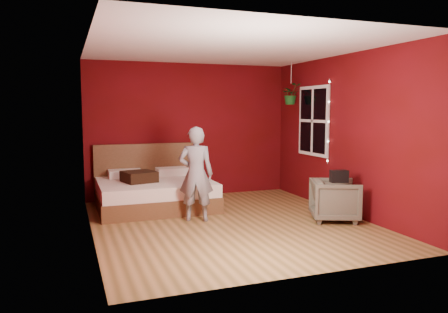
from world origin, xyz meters
TOP-DOWN VIEW (x-y plane):
  - floor at (0.00, 0.00)m, footprint 4.50×4.50m
  - room_walls at (0.00, 0.00)m, footprint 4.04×4.54m
  - window at (1.97, 0.90)m, footprint 0.05×0.97m
  - fairy_lights at (1.94, 0.38)m, footprint 0.04×0.04m
  - bed at (-0.87, 1.47)m, footprint 1.94×1.65m
  - person at (-0.44, 0.31)m, footprint 0.62×0.52m
  - armchair at (1.57, -0.41)m, footprint 0.91×0.90m
  - handbag at (1.47, -0.64)m, footprint 0.28×0.18m
  - throw_pillow at (-1.15, 1.33)m, footprint 0.61×0.61m
  - hanging_plant at (1.75, 1.37)m, footprint 0.38×0.34m

SIDE VIEW (x-z plane):
  - floor at x=0.00m, z-range 0.00..0.00m
  - bed at x=-0.87m, z-range -0.26..0.81m
  - armchair at x=1.57m, z-range 0.00..0.64m
  - throw_pillow at x=-1.15m, z-range 0.48..0.66m
  - person at x=-0.44m, z-range 0.00..1.45m
  - handbag at x=1.47m, z-range 0.64..0.82m
  - fairy_lights at x=1.94m, z-range 0.77..2.22m
  - window at x=1.97m, z-range 0.87..2.14m
  - room_walls at x=0.00m, z-range 0.37..2.99m
  - hanging_plant at x=1.75m, z-range 1.60..2.40m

